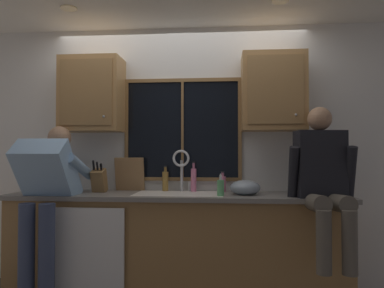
{
  "coord_description": "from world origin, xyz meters",
  "views": [
    {
      "loc": [
        0.43,
        -3.63,
        1.29
      ],
      "look_at": [
        0.15,
        -0.3,
        1.37
      ],
      "focal_mm": 34.24,
      "sensor_mm": 36.0,
      "label": 1
    }
  ],
  "objects_px": {
    "soap_dispenser": "(221,187)",
    "person_sitting_on_counter": "(323,176)",
    "bottle_green_glass": "(194,179)",
    "cutting_board": "(130,174)",
    "bottle_tall_clear": "(165,181)",
    "knife_block": "(99,181)",
    "person_standing": "(46,192)",
    "mixing_bowl": "(245,188)",
    "bottle_amber_small": "(223,183)"
  },
  "relations": [
    {
      "from": "person_standing",
      "to": "bottle_tall_clear",
      "type": "distance_m",
      "value": 1.08
    },
    {
      "from": "person_standing",
      "to": "person_sitting_on_counter",
      "type": "bearing_deg",
      "value": 0.81
    },
    {
      "from": "person_sitting_on_counter",
      "to": "mixing_bowl",
      "type": "xyz_separation_m",
      "value": [
        -0.62,
        0.25,
        -0.12
      ]
    },
    {
      "from": "person_sitting_on_counter",
      "to": "cutting_board",
      "type": "bearing_deg",
      "value": 164.33
    },
    {
      "from": "person_sitting_on_counter",
      "to": "soap_dispenser",
      "type": "relative_size",
      "value": 6.5
    },
    {
      "from": "cutting_board",
      "to": "bottle_amber_small",
      "type": "bearing_deg",
      "value": -1.7
    },
    {
      "from": "person_sitting_on_counter",
      "to": "knife_block",
      "type": "bearing_deg",
      "value": 170.8
    },
    {
      "from": "person_sitting_on_counter",
      "to": "cutting_board",
      "type": "xyz_separation_m",
      "value": [
        -1.73,
        0.49,
        -0.02
      ]
    },
    {
      "from": "mixing_bowl",
      "to": "person_sitting_on_counter",
      "type": "bearing_deg",
      "value": -21.7
    },
    {
      "from": "knife_block",
      "to": "bottle_green_glass",
      "type": "xyz_separation_m",
      "value": [
        0.89,
        0.14,
        0.01
      ]
    },
    {
      "from": "person_standing",
      "to": "person_sitting_on_counter",
      "type": "height_order",
      "value": "person_sitting_on_counter"
    },
    {
      "from": "bottle_green_glass",
      "to": "bottle_amber_small",
      "type": "height_order",
      "value": "bottle_green_glass"
    },
    {
      "from": "person_sitting_on_counter",
      "to": "mixing_bowl",
      "type": "bearing_deg",
      "value": 158.3
    },
    {
      "from": "mixing_bowl",
      "to": "soap_dispenser",
      "type": "height_order",
      "value": "soap_dispenser"
    },
    {
      "from": "mixing_bowl",
      "to": "person_standing",
      "type": "bearing_deg",
      "value": -170.72
    },
    {
      "from": "cutting_board",
      "to": "bottle_tall_clear",
      "type": "xyz_separation_m",
      "value": [
        0.36,
        -0.01,
        -0.06
      ]
    },
    {
      "from": "person_sitting_on_counter",
      "to": "knife_block",
      "type": "xyz_separation_m",
      "value": [
        -1.98,
        0.32,
        -0.08
      ]
    },
    {
      "from": "mixing_bowl",
      "to": "bottle_tall_clear",
      "type": "distance_m",
      "value": 0.79
    },
    {
      "from": "person_standing",
      "to": "person_sitting_on_counter",
      "type": "distance_m",
      "value": 2.33
    },
    {
      "from": "bottle_green_glass",
      "to": "cutting_board",
      "type": "bearing_deg",
      "value": 177.39
    },
    {
      "from": "person_sitting_on_counter",
      "to": "bottle_amber_small",
      "type": "relative_size",
      "value": 6.43
    },
    {
      "from": "person_standing",
      "to": "knife_block",
      "type": "relative_size",
      "value": 4.79
    },
    {
      "from": "mixing_bowl",
      "to": "bottle_green_glass",
      "type": "relative_size",
      "value": 0.95
    },
    {
      "from": "person_standing",
      "to": "mixing_bowl",
      "type": "bearing_deg",
      "value": 9.28
    },
    {
      "from": "cutting_board",
      "to": "bottle_amber_small",
      "type": "relative_size",
      "value": 1.69
    },
    {
      "from": "bottle_green_glass",
      "to": "bottle_tall_clear",
      "type": "xyz_separation_m",
      "value": [
        -0.28,
        0.02,
        -0.02
      ]
    },
    {
      "from": "person_sitting_on_counter",
      "to": "soap_dispenser",
      "type": "distance_m",
      "value": 0.85
    },
    {
      "from": "person_standing",
      "to": "bottle_tall_clear",
      "type": "bearing_deg",
      "value": 28.17
    },
    {
      "from": "bottle_amber_small",
      "to": "person_sitting_on_counter",
      "type": "bearing_deg",
      "value": -29.29
    },
    {
      "from": "bottle_green_glass",
      "to": "bottle_amber_small",
      "type": "bearing_deg",
      "value": 0.37
    },
    {
      "from": "person_standing",
      "to": "mixing_bowl",
      "type": "distance_m",
      "value": 1.73
    },
    {
      "from": "cutting_board",
      "to": "soap_dispenser",
      "type": "xyz_separation_m",
      "value": [
        0.9,
        -0.37,
        -0.09
      ]
    },
    {
      "from": "cutting_board",
      "to": "mixing_bowl",
      "type": "distance_m",
      "value": 1.14
    },
    {
      "from": "knife_block",
      "to": "bottle_tall_clear",
      "type": "bearing_deg",
      "value": 14.27
    },
    {
      "from": "knife_block",
      "to": "mixing_bowl",
      "type": "height_order",
      "value": "knife_block"
    },
    {
      "from": "mixing_bowl",
      "to": "soap_dispenser",
      "type": "xyz_separation_m",
      "value": [
        -0.22,
        -0.13,
        0.01
      ]
    },
    {
      "from": "bottle_tall_clear",
      "to": "person_sitting_on_counter",
      "type": "bearing_deg",
      "value": -19.11
    },
    {
      "from": "mixing_bowl",
      "to": "bottle_amber_small",
      "type": "height_order",
      "value": "bottle_amber_small"
    },
    {
      "from": "cutting_board",
      "to": "bottle_amber_small",
      "type": "distance_m",
      "value": 0.92
    },
    {
      "from": "soap_dispenser",
      "to": "bottle_green_glass",
      "type": "distance_m",
      "value": 0.43
    },
    {
      "from": "bottle_green_glass",
      "to": "bottle_tall_clear",
      "type": "height_order",
      "value": "bottle_green_glass"
    },
    {
      "from": "cutting_board",
      "to": "bottle_tall_clear",
      "type": "height_order",
      "value": "cutting_board"
    },
    {
      "from": "soap_dispenser",
      "to": "bottle_amber_small",
      "type": "height_order",
      "value": "bottle_amber_small"
    },
    {
      "from": "knife_block",
      "to": "soap_dispenser",
      "type": "relative_size",
      "value": 1.66
    },
    {
      "from": "mixing_bowl",
      "to": "bottle_tall_clear",
      "type": "xyz_separation_m",
      "value": [
        -0.76,
        0.23,
        0.04
      ]
    },
    {
      "from": "person_sitting_on_counter",
      "to": "cutting_board",
      "type": "distance_m",
      "value": 1.8
    },
    {
      "from": "person_standing",
      "to": "soap_dispenser",
      "type": "xyz_separation_m",
      "value": [
        1.49,
        0.15,
        0.04
      ]
    },
    {
      "from": "soap_dispenser",
      "to": "person_sitting_on_counter",
      "type": "bearing_deg",
      "value": -7.85
    },
    {
      "from": "person_standing",
      "to": "mixing_bowl",
      "type": "relative_size",
      "value": 5.66
    },
    {
      "from": "cutting_board",
      "to": "person_sitting_on_counter",
      "type": "bearing_deg",
      "value": -15.67
    }
  ]
}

